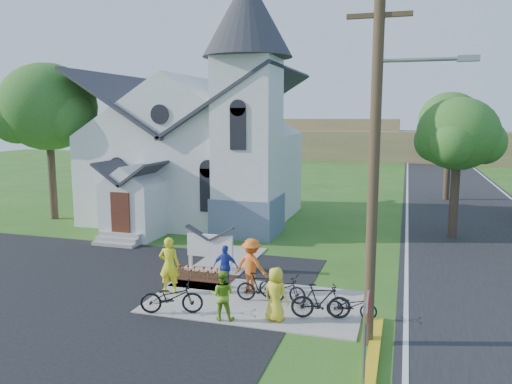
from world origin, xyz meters
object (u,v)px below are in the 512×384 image
(bike_4, at_px, (352,305))
(cyclist_1, at_px, (222,295))
(cyclist_3, at_px, (252,266))
(cyclist_4, at_px, (276,294))
(church_sign, at_px, (210,246))
(bike_2, at_px, (282,287))
(cyclist_2, at_px, (226,267))
(bike_1, at_px, (261,287))
(bike_3, at_px, (321,301))
(utility_pole, at_px, (377,145))
(cyclist_0, at_px, (169,265))
(stop_sign, at_px, (367,321))
(bike_0, at_px, (172,297))

(bike_4, bearing_deg, cyclist_1, 105.34)
(cyclist_3, height_order, bike_4, cyclist_3)
(cyclist_3, height_order, cyclist_4, cyclist_3)
(church_sign, bearing_deg, bike_2, -34.04)
(cyclist_2, xyz_separation_m, cyclist_4, (2.43, -2.26, 0.05))
(bike_1, xyz_separation_m, bike_3, (2.13, -0.81, 0.06))
(cyclist_1, height_order, cyclist_2, cyclist_2)
(utility_pole, distance_m, bike_2, 6.21)
(cyclist_2, height_order, bike_3, cyclist_2)
(bike_2, bearing_deg, church_sign, 70.27)
(church_sign, bearing_deg, cyclist_3, -39.40)
(cyclist_0, height_order, cyclist_4, cyclist_0)
(stop_sign, xyz_separation_m, bike_2, (-3.11, 5.02, -1.27))
(utility_pole, xyz_separation_m, bike_3, (-1.56, 1.23, -4.81))
(utility_pole, bearing_deg, bike_0, 177.17)
(cyclist_3, distance_m, cyclist_4, 2.54)
(utility_pole, xyz_separation_m, stop_sign, (0.07, -2.70, -3.62))
(bike_3, xyz_separation_m, bike_4, (0.89, 0.28, -0.14))
(bike_4, bearing_deg, bike_0, 99.93)
(bike_0, bearing_deg, bike_2, -74.31)
(utility_pole, height_order, stop_sign, utility_pole)
(bike_1, xyz_separation_m, bike_4, (3.03, -0.53, -0.09))
(church_sign, relative_size, bike_2, 1.26)
(bike_0, height_order, cyclist_4, cyclist_4)
(bike_0, bearing_deg, cyclist_0, 10.54)
(cyclist_1, distance_m, cyclist_3, 2.51)
(cyclist_0, relative_size, bike_1, 1.22)
(cyclist_1, xyz_separation_m, bike_4, (3.72, 1.22, -0.36))
(cyclist_1, height_order, cyclist_3, cyclist_3)
(church_sign, relative_size, cyclist_3, 1.15)
(bike_0, distance_m, cyclist_3, 3.13)
(bike_2, relative_size, cyclist_4, 1.07)
(church_sign, xyz_separation_m, bike_0, (0.49, -4.40, -0.46))
(stop_sign, bearing_deg, cyclist_3, 128.14)
(church_sign, distance_m, bike_1, 3.94)
(bike_2, relative_size, bike_4, 1.15)
(bike_3, bearing_deg, cyclist_2, 52.16)
(cyclist_1, bearing_deg, cyclist_2, -80.09)
(cyclist_0, distance_m, bike_3, 5.46)
(bike_1, bearing_deg, stop_sign, -148.44)
(bike_2, bearing_deg, utility_pole, -113.03)
(bike_1, xyz_separation_m, cyclist_3, (-0.55, 0.75, 0.47))
(cyclist_1, distance_m, cyclist_2, 2.79)
(cyclist_3, xyz_separation_m, bike_4, (3.58, -1.28, -0.55))
(cyclist_0, height_order, bike_3, cyclist_0)
(cyclist_4, bearing_deg, bike_0, 25.37)
(cyclist_2, distance_m, bike_4, 4.83)
(bike_2, height_order, cyclist_3, cyclist_3)
(bike_1, xyz_separation_m, bike_2, (0.66, 0.28, -0.03))
(utility_pole, relative_size, cyclist_1, 6.55)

